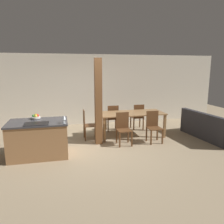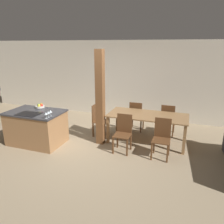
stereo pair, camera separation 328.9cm
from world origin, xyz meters
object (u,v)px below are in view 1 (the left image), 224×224
wine_glass_near (64,119)px  wine_glass_far (64,117)px  dining_chair_far_right (138,116)px  wine_glass_middle (64,118)px  couch (211,129)px  kitchen_island (39,139)px  dining_chair_near_left (123,128)px  dining_chair_near_right (154,126)px  fruit_bowl (36,117)px  dining_table (131,115)px  dining_chair_far_left (112,118)px  dining_chair_head_end (88,124)px  timber_post (98,102)px

wine_glass_near → wine_glass_far: (0.00, 0.18, 0.00)m
wine_glass_far → dining_chair_far_right: (2.59, 1.95, -0.53)m
wine_glass_middle → couch: wine_glass_middle is taller
kitchen_island → dining_chair_near_left: size_ratio=1.56×
kitchen_island → dining_chair_near_right: (3.23, 0.34, 0.04)m
kitchen_island → dining_chair_near_right: dining_chair_near_right is taller
fruit_bowl → dining_table: bearing=14.0°
dining_chair_near_left → dining_chair_far_left: bearing=90.0°
dining_chair_head_end → dining_chair_far_left: bearing=-53.7°
wine_glass_middle → dining_chair_head_end: 1.61m
wine_glass_far → dining_chair_head_end: bearing=60.3°
dining_chair_near_left → dining_chair_near_right: bearing=0.0°
dining_chair_far_right → dining_chair_head_end: same height
fruit_bowl → dining_chair_near_right: bearing=0.3°
fruit_bowl → dining_chair_near_left: 2.42m
kitchen_island → couch: kitchen_island is taller
wine_glass_near → dining_chair_far_left: (1.66, 2.13, -0.53)m
timber_post → dining_table: bearing=22.5°
fruit_bowl → dining_chair_far_left: size_ratio=0.27×
wine_glass_far → dining_chair_far_right: 3.29m
kitchen_island → timber_post: 1.88m
wine_glass_middle → kitchen_island: bearing=154.2°
wine_glass_near → couch: 4.61m
dining_table → dining_chair_near_right: dining_chair_near_right is taller
kitchen_island → fruit_bowl: fruit_bowl is taller
wine_glass_near → dining_chair_far_right: (2.59, 2.13, -0.53)m
dining_chair_near_right → couch: size_ratio=0.44×
couch → dining_chair_near_left: bearing=82.7°
fruit_bowl → timber_post: 1.73m
fruit_bowl → wine_glass_near: size_ratio=1.62×
fruit_bowl → wine_glass_near: 1.02m
kitchen_island → dining_chair_far_left: dining_chair_far_left is taller
fruit_bowl → dining_chair_near_left: bearing=0.4°
fruit_bowl → wine_glass_near: (0.71, -0.72, 0.08)m
dining_table → dining_chair_near_left: dining_chair_near_left is taller
wine_glass_middle → dining_chair_far_left: size_ratio=0.17×
dining_chair_far_left → couch: bearing=152.6°
dining_chair_head_end → dining_table: bearing=-90.0°
wine_glass_middle → dining_chair_near_left: size_ratio=0.17×
dining_chair_head_end → couch: size_ratio=0.44×
timber_post → wine_glass_near: bearing=-135.5°
kitchen_island → dining_chair_far_left: size_ratio=1.56×
dining_chair_near_left → dining_chair_head_end: bearing=143.7°
dining_chair_far_left → dining_chair_far_right: bearing=-180.0°
dining_chair_far_right → wine_glass_far: bearing=36.9°
fruit_bowl → couch: bearing=-0.8°
dining_chair_near_right → couch: 1.93m
kitchen_island → dining_table: 2.96m
timber_post → wine_glass_far: bearing=-141.5°
wine_glass_near → timber_post: 1.38m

